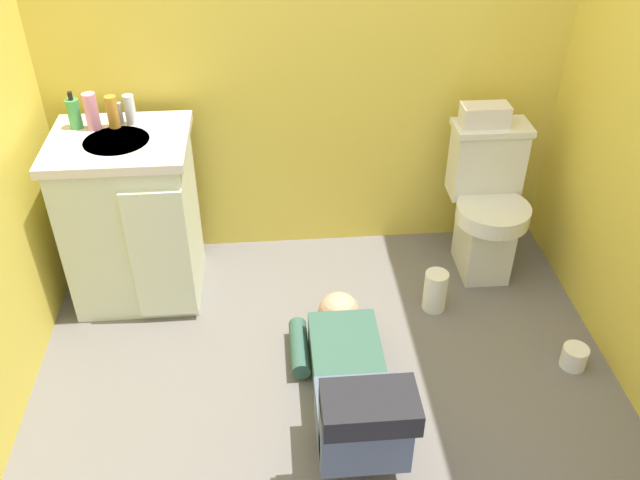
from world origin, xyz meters
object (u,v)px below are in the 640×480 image
object	(u,v)px
soap_dispenser	(74,113)
toilet_paper_roll	(574,357)
vanity_cabinet	(133,217)
toilet	(487,204)
bottle_amber	(113,112)
tissue_box	(485,115)
paper_towel_roll	(435,291)
faucet	(120,113)
bottle_pink	(92,111)
bottle_clear	(130,110)
person_plumber	(352,385)

from	to	relation	value
soap_dispenser	toilet_paper_roll	bearing A→B (deg)	-21.23
vanity_cabinet	toilet_paper_roll	distance (m)	2.06
toilet_paper_roll	toilet	bearing A→B (deg)	106.35
bottle_amber	tissue_box	bearing A→B (deg)	0.82
paper_towel_roll	toilet	bearing A→B (deg)	46.80
toilet	soap_dispenser	size ratio (longest dim) A/B	4.52
faucet	bottle_pink	xyz separation A→B (m)	(-0.11, -0.04, 0.03)
faucet	bottle_clear	world-z (taller)	bottle_clear
bottle_clear	paper_towel_roll	distance (m)	1.61
toilet	bottle_clear	world-z (taller)	bottle_clear
bottle_clear	toilet_paper_roll	world-z (taller)	bottle_clear
tissue_box	bottle_clear	world-z (taller)	bottle_clear
soap_dispenser	bottle_amber	size ratio (longest dim) A/B	1.16
bottle_pink	toilet_paper_roll	size ratio (longest dim) A/B	1.48
toilet	person_plumber	world-z (taller)	toilet
vanity_cabinet	faucet	distance (m)	0.47
faucet	toilet_paper_roll	world-z (taller)	faucet
toilet	bottle_clear	bearing A→B (deg)	176.76
tissue_box	paper_towel_roll	world-z (taller)	tissue_box
vanity_cabinet	bottle_amber	xyz separation A→B (m)	(-0.03, 0.12, 0.47)
faucet	paper_towel_roll	distance (m)	1.64
soap_dispenser	vanity_cabinet	bearing A→B (deg)	-33.10
person_plumber	bottle_pink	xyz separation A→B (m)	(-1.03, 0.99, 0.73)
bottle_amber	bottle_clear	distance (m)	0.08
toilet	soap_dispenser	distance (m)	1.95
toilet	person_plumber	distance (m)	1.23
bottle_pink	paper_towel_roll	xyz separation A→B (m)	(1.50, -0.38, -0.80)
person_plumber	tissue_box	xyz separation A→B (m)	(0.73, 1.03, 0.62)
paper_towel_roll	toilet_paper_roll	xyz separation A→B (m)	(0.52, -0.42, -0.05)
person_plumber	tissue_box	size ratio (longest dim) A/B	4.84
paper_towel_roll	vanity_cabinet	bearing A→B (deg)	169.07
bottle_clear	paper_towel_roll	world-z (taller)	bottle_clear
tissue_box	soap_dispenser	bearing A→B (deg)	-179.51
faucet	bottle_pink	world-z (taller)	bottle_pink
paper_towel_roll	toilet_paper_roll	distance (m)	0.67
vanity_cabinet	bottle_amber	size ratio (longest dim) A/B	5.74
faucet	person_plumber	xyz separation A→B (m)	(0.92, -1.03, -0.69)
bottle_clear	soap_dispenser	bearing A→B (deg)	-175.57
tissue_box	bottle_clear	bearing A→B (deg)	179.91
bottle_amber	toilet_paper_roll	size ratio (longest dim) A/B	1.30
tissue_box	toilet_paper_roll	xyz separation A→B (m)	(0.26, -0.83, -0.75)
soap_dispenser	bottle_clear	bearing A→B (deg)	4.43
tissue_box	soap_dispenser	world-z (taller)	soap_dispenser
paper_towel_roll	toilet_paper_roll	bearing A→B (deg)	-39.16
tissue_box	toilet_paper_roll	distance (m)	1.15
person_plumber	paper_towel_roll	bearing A→B (deg)	52.54
soap_dispenser	paper_towel_roll	bearing A→B (deg)	-13.99
faucet	bottle_pink	size ratio (longest dim) A/B	0.61
tissue_box	bottle_clear	xyz separation A→B (m)	(-1.60, 0.00, 0.09)
toilet	person_plumber	size ratio (longest dim) A/B	0.70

